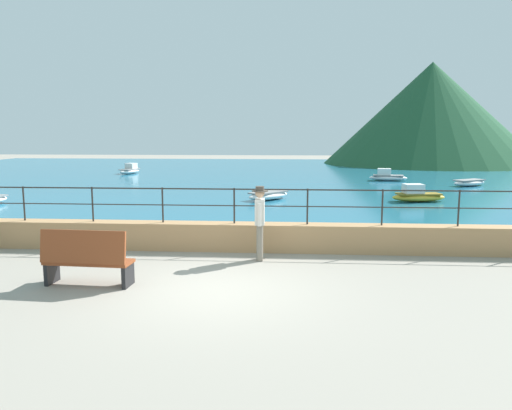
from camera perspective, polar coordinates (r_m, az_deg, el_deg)
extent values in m
plane|color=gray|center=(9.42, -4.84, -9.88)|extent=(120.00, 120.00, 0.00)
cube|color=tan|center=(12.39, -2.55, -3.74)|extent=(20.00, 0.56, 0.70)
cylinder|color=#282623|center=(14.01, -25.60, 0.17)|extent=(0.04, 0.04, 0.90)
cylinder|color=#282623|center=(13.20, -18.65, 0.09)|extent=(0.04, 0.04, 0.90)
cylinder|color=#282623|center=(12.60, -10.91, 0.01)|extent=(0.04, 0.04, 0.90)
cylinder|color=#282623|center=(12.25, -2.57, -0.08)|extent=(0.04, 0.04, 0.90)
cylinder|color=#282623|center=(12.18, 6.06, -0.17)|extent=(0.04, 0.04, 0.90)
cylinder|color=#282623|center=(12.37, 14.61, -0.26)|extent=(0.04, 0.04, 0.90)
cylinder|color=#282623|center=(12.84, 22.71, -0.34)|extent=(0.04, 0.04, 0.90)
cylinder|color=#282623|center=(12.20, -2.58, 1.87)|extent=(18.40, 0.04, 0.04)
cylinder|color=#282623|center=(12.25, -2.57, -0.08)|extent=(18.40, 0.03, 0.03)
cube|color=#236B89|center=(34.83, 1.82, 3.51)|extent=(64.00, 44.32, 0.06)
cone|color=#1E4C2D|center=(50.96, 19.80, 10.05)|extent=(20.56, 20.56, 9.83)
cube|color=brown|center=(10.11, -19.03, -6.33)|extent=(1.73, 0.61, 0.06)
cube|color=brown|center=(9.84, -19.69, -4.66)|extent=(1.71, 0.24, 0.64)
cube|color=black|center=(10.54, -22.84, -7.31)|extent=(0.11, 0.47, 0.43)
cube|color=black|center=(9.86, -14.80, -8.00)|extent=(0.11, 0.47, 0.43)
cylinder|color=slate|center=(11.48, 0.47, -4.30)|extent=(0.15, 0.15, 0.86)
cylinder|color=slate|center=(11.30, 0.43, -4.50)|extent=(0.15, 0.15, 0.86)
cube|color=beige|center=(11.25, 0.45, -0.77)|extent=(0.23, 0.37, 0.60)
cylinder|color=beige|center=(11.50, 0.50, -0.78)|extent=(0.09, 0.09, 0.52)
cylinder|color=beige|center=(11.02, 0.40, -1.17)|extent=(0.09, 0.09, 0.52)
sphere|color=tan|center=(11.19, 0.46, 1.40)|extent=(0.22, 0.22, 0.22)
cylinder|color=#4C4238|center=(11.19, 0.46, 1.66)|extent=(0.38, 0.38, 0.02)
cylinder|color=#4C4238|center=(11.18, 0.46, 1.96)|extent=(0.20, 0.20, 0.10)
ellipsoid|color=white|center=(37.03, -14.61, 3.86)|extent=(1.32, 2.43, 0.36)
cube|color=gray|center=(37.02, -14.62, 4.09)|extent=(1.10, 1.95, 0.06)
cube|color=silver|center=(37.22, -14.45, 4.48)|extent=(0.77, 0.90, 0.40)
ellipsoid|color=gold|center=(22.07, 18.54, 0.86)|extent=(2.41, 1.22, 0.36)
cube|color=brown|center=(22.05, 18.56, 1.24)|extent=(1.93, 1.02, 0.06)
cube|color=silver|center=(21.93, 17.98, 1.84)|extent=(0.88, 0.74, 0.40)
ellipsoid|color=white|center=(31.46, 15.25, 3.10)|extent=(2.41, 1.24, 0.36)
cube|color=gray|center=(31.45, 15.26, 3.37)|extent=(1.94, 1.04, 0.06)
cube|color=silver|center=(31.42, 14.82, 3.80)|extent=(0.89, 0.75, 0.40)
ellipsoid|color=white|center=(21.53, 1.46, 1.11)|extent=(2.17, 2.34, 0.36)
cube|color=gray|center=(21.51, 1.46, 1.51)|extent=(1.77, 1.90, 0.06)
ellipsoid|color=white|center=(29.78, 23.75, 2.41)|extent=(2.42, 2.02, 0.36)
cube|color=gray|center=(29.76, 23.77, 2.69)|extent=(1.96, 1.65, 0.06)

